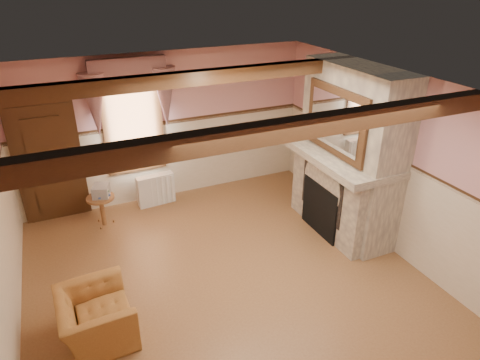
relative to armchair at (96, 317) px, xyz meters
name	(u,v)px	position (x,y,z in m)	size (l,w,h in m)	color
floor	(228,282)	(1.83, 0.29, -0.31)	(5.50, 6.00, 0.01)	brown
ceiling	(225,91)	(1.83, 0.29, 2.49)	(5.50, 6.00, 0.01)	silver
wall_back	(166,127)	(1.83, 3.29, 1.09)	(5.50, 0.02, 2.80)	#CB8D92
wall_right	(392,162)	(4.58, 0.29, 1.09)	(0.02, 6.00, 2.80)	#CB8D92
wainscot	(227,239)	(1.83, 0.29, 0.44)	(5.50, 6.00, 1.50)	beige
chair_rail	(226,191)	(1.83, 0.29, 1.19)	(5.50, 6.00, 0.08)	black
firebox	(323,208)	(3.83, 0.89, 0.14)	(0.20, 0.95, 0.90)	black
armchair	(96,317)	(0.00, 0.00, 0.00)	(0.96, 0.84, 0.62)	#9E662D
side_table	(102,211)	(0.43, 2.64, -0.04)	(0.47, 0.47, 0.55)	brown
book_stack	(101,191)	(0.47, 2.67, 0.34)	(0.26, 0.32, 0.20)	#B7AD8C
radiator	(156,190)	(1.48, 2.99, -0.01)	(0.70, 0.18, 0.60)	silver
bowl	(348,154)	(4.08, 0.73, 1.15)	(0.33, 0.33, 0.08)	brown
mantel_clock	(317,133)	(4.08, 1.62, 1.21)	(0.14, 0.24, 0.20)	black
oil_lamp	(333,140)	(4.08, 1.14, 1.25)	(0.11, 0.11, 0.28)	#B58233
candle_red	(364,160)	(4.08, 0.35, 1.19)	(0.06, 0.06, 0.16)	#B41630
jar_yellow	(349,153)	(4.08, 0.70, 1.17)	(0.06, 0.06, 0.12)	gold
fireplace	(350,152)	(4.26, 0.89, 1.09)	(0.85, 2.00, 2.80)	gray
mantel	(341,156)	(4.08, 0.89, 1.05)	(1.05, 2.05, 0.12)	gray
overmantel_mirror	(335,121)	(3.89, 0.89, 1.66)	(0.06, 1.44, 1.04)	silver
door	(49,164)	(-0.27, 3.23, 0.74)	(1.10, 0.10, 2.10)	black
window	(132,119)	(1.23, 3.26, 1.34)	(1.06, 0.08, 2.02)	white
window_drapes	(130,87)	(1.23, 3.17, 1.94)	(1.30, 0.14, 1.40)	gray
ceiling_beam_front	(273,132)	(1.83, -0.91, 2.39)	(5.50, 0.18, 0.20)	black
ceiling_beam_back	(193,78)	(1.83, 1.49, 2.39)	(5.50, 0.18, 0.20)	black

